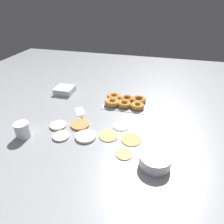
# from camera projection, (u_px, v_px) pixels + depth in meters

# --- Properties ---
(ground_plane) EXTENTS (3.00, 3.00, 0.00)m
(ground_plane) POSITION_uv_depth(u_px,v_px,m) (102.00, 122.00, 1.24)
(ground_plane) COLOR gray
(pancake_0) EXTENTS (0.11, 0.11, 0.01)m
(pancake_0) POSITION_uv_depth(u_px,v_px,m) (86.00, 137.00, 1.11)
(pancake_0) COLOR silver
(pancake_0) RESTS_ON ground_plane
(pancake_1) EXTENTS (0.10, 0.10, 0.01)m
(pancake_1) POSITION_uv_depth(u_px,v_px,m) (58.00, 125.00, 1.20)
(pancake_1) COLOR beige
(pancake_1) RESTS_ON ground_plane
(pancake_2) EXTENTS (0.09, 0.09, 0.01)m
(pancake_2) POSITION_uv_depth(u_px,v_px,m) (124.00, 154.00, 1.00)
(pancake_2) COLOR tan
(pancake_2) RESTS_ON ground_plane
(pancake_3) EXTENTS (0.11, 0.11, 0.01)m
(pancake_3) POSITION_uv_depth(u_px,v_px,m) (109.00, 135.00, 1.12)
(pancake_3) COLOR tan
(pancake_3) RESTS_ON ground_plane
(pancake_4) EXTENTS (0.11, 0.11, 0.01)m
(pancake_4) POSITION_uv_depth(u_px,v_px,m) (80.00, 125.00, 1.21)
(pancake_4) COLOR #B27F42
(pancake_4) RESTS_ON ground_plane
(pancake_5) EXTENTS (0.09, 0.09, 0.01)m
(pancake_5) POSITION_uv_depth(u_px,v_px,m) (61.00, 136.00, 1.11)
(pancake_5) COLOR silver
(pancake_5) RESTS_ON ground_plane
(pancake_6) EXTENTS (0.10, 0.10, 0.01)m
(pancake_6) POSITION_uv_depth(u_px,v_px,m) (121.00, 126.00, 1.20)
(pancake_6) COLOR beige
(pancake_6) RESTS_ON ground_plane
(pancake_7) EXTENTS (0.11, 0.11, 0.01)m
(pancake_7) POSITION_uv_depth(u_px,v_px,m) (131.00, 139.00, 1.09)
(pancake_7) COLOR tan
(pancake_7) RESTS_ON ground_plane
(donut_tray) EXTENTS (0.30, 0.22, 0.04)m
(donut_tray) POSITION_uv_depth(u_px,v_px,m) (125.00, 101.00, 1.43)
(donut_tray) COLOR silver
(donut_tray) RESTS_ON ground_plane
(batter_bowl) EXTENTS (0.15, 0.15, 0.06)m
(batter_bowl) POSITION_uv_depth(u_px,v_px,m) (155.00, 160.00, 0.92)
(batter_bowl) COLOR white
(batter_bowl) RESTS_ON ground_plane
(container_stack) EXTENTS (0.14, 0.13, 0.05)m
(container_stack) POSITION_uv_depth(u_px,v_px,m) (65.00, 90.00, 1.58)
(container_stack) COLOR white
(container_stack) RESTS_ON ground_plane
(paper_cup) EXTENTS (0.08, 0.08, 0.09)m
(paper_cup) POSITION_uv_depth(u_px,v_px,m) (22.00, 130.00, 1.10)
(paper_cup) COLOR white
(paper_cup) RESTS_ON ground_plane
(spatula) EXTENTS (0.17, 0.23, 0.01)m
(spatula) POSITION_uv_depth(u_px,v_px,m) (80.00, 113.00, 1.33)
(spatula) COLOR brown
(spatula) RESTS_ON ground_plane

